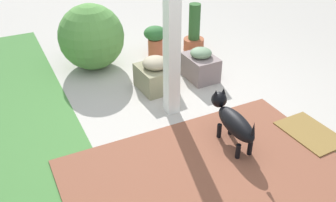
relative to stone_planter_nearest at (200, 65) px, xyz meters
name	(u,v)px	position (x,y,z in m)	size (l,w,h in m)	color
ground_plane	(182,118)	(-0.68, 0.61, -0.18)	(12.00, 12.00, 0.00)	#B0A8A0
brick_path	(215,183)	(-1.67, 0.83, -0.17)	(1.80, 2.40, 0.02)	brown
stone_planter_nearest	(200,65)	(0.00, 0.00, 0.00)	(0.46, 0.34, 0.40)	gray
stone_planter_near	(156,75)	(0.01, 0.60, 0.00)	(0.46, 0.41, 0.41)	gray
round_shrub	(91,37)	(0.90, 1.09, 0.24)	(0.84, 0.84, 0.84)	#51893D
terracotta_pot_broad	(155,39)	(0.84, 0.23, 0.08)	(0.31, 0.31, 0.44)	#B15637
terracotta_pot_tall	(194,34)	(0.78, -0.35, 0.07)	(0.29, 0.29, 0.68)	#9E4C2E
dog	(233,121)	(-1.28, 0.41, 0.09)	(0.67, 0.21, 0.46)	black
doormat	(310,133)	(-1.51, -0.38, -0.17)	(0.62, 0.42, 0.03)	olive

